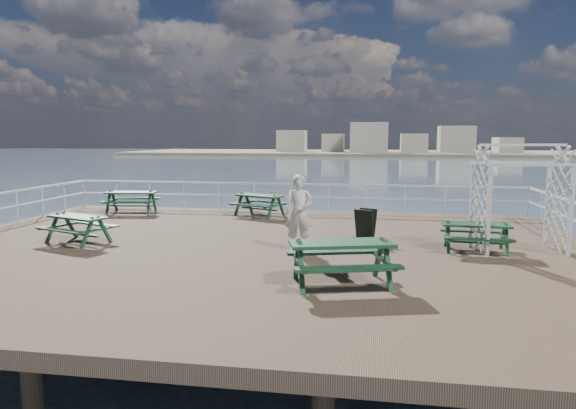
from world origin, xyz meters
The scene contains 11 objects.
ground centered at (0.00, 0.00, -0.15)m, with size 18.00×14.00×0.30m, color brown.
sea_backdrop centered at (12.54, 134.07, -0.51)m, with size 300.00×300.00×9.20m.
railing centered at (-0.07, 2.57, 0.87)m, with size 17.77×13.76×1.10m.
picnic_table_a centered at (-5.98, 5.39, 0.58)m, with size 2.04×1.73×0.91m.
picnic_table_b centered at (-0.93, 5.41, 0.56)m, with size 2.24×2.06×0.87m.
picnic_table_c centered at (5.80, 0.44, 0.52)m, with size 1.73×1.42×0.81m.
picnic_table_d centered at (-4.78, -0.21, 0.54)m, with size 2.11×1.91×0.84m.
picnic_table_e centered at (2.61, -3.11, 0.63)m, with size 2.37×2.10×0.98m.
trellis_arbor centered at (6.85, 0.59, 1.21)m, with size 2.38×1.57×2.73m.
sandwich_board centered at (3.01, 1.47, 0.43)m, with size 0.66×0.59×0.89m.
person centered at (1.36, -0.22, 0.97)m, with size 0.71×0.47×1.95m, color silver.
Camera 1 is at (3.18, -12.97, 2.89)m, focal length 32.00 mm.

